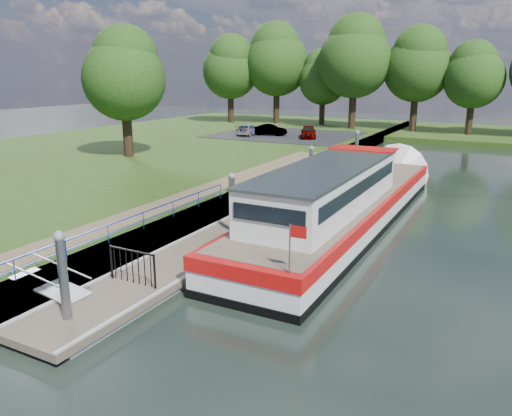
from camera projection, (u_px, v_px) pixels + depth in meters
The scene contains 16 objects.
ground at pixel (83, 324), 14.36m from camera, with size 160.00×160.00×0.00m, color black.
riverbank at pixel (59, 170), 35.18m from camera, with size 32.00×90.00×0.78m, color #243E11.
bank_edge at pixel (252, 193), 28.21m from camera, with size 1.10×90.00×0.78m, color #473D2D.
footpath at pixel (144, 212), 22.96m from camera, with size 1.60×40.00×0.05m, color brown.
carpark at pixel (285, 135), 51.54m from camera, with size 14.00×12.00×0.06m, color black.
blue_fence at pixel (88, 237), 17.82m from camera, with size 0.04×18.04×0.72m.
pontoon at pixel (277, 211), 25.41m from camera, with size 2.50×30.00×0.56m.
mooring_piles at pixel (277, 190), 25.12m from camera, with size 0.30×27.30×3.55m.
gangway at pixel (50, 285), 15.46m from camera, with size 2.58×1.00×0.92m.
gate_panel at pixel (132, 262), 15.94m from camera, with size 1.85×0.05×1.15m.
barge at pixel (347, 201), 23.72m from camera, with size 4.36×21.15×4.78m.
horizon_trees at pixel (405, 64), 54.54m from camera, with size 54.38×10.03×12.87m.
bank_tree_a at pixel (124, 72), 36.87m from camera, with size 6.12×6.12×9.72m.
car_a at pixel (308, 132), 48.75m from camera, with size 1.43×3.56×1.21m, color #999999.
car_b at pixel (270, 130), 50.71m from camera, with size 1.17×3.36×1.11m, color #999999.
car_c at pixel (249, 130), 50.97m from camera, with size 1.51×3.72×1.08m, color #999999.
Camera 1 is at (10.48, -9.15, 6.98)m, focal length 35.00 mm.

